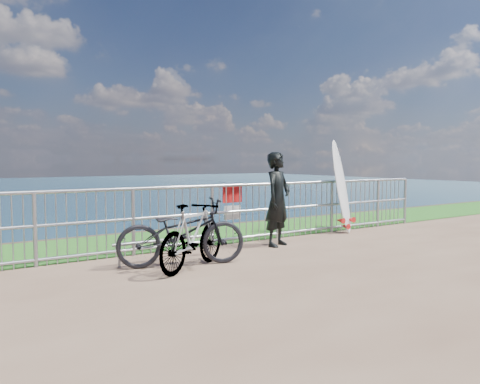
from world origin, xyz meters
TOP-DOWN VIEW (x-y plane):
  - grass_strip at (0.00, 2.70)m, footprint 120.00×120.00m
  - railing at (0.02, 1.60)m, footprint 10.06×0.10m
  - surfer at (0.50, 0.96)m, footprint 0.73×0.62m
  - surfboard at (2.63, 1.44)m, footprint 0.67×0.64m
  - bicycle_near at (-1.67, 0.48)m, footprint 2.01×1.18m
  - bicycle_far at (-1.63, 0.21)m, footprint 1.61×1.17m
  - bike_rack at (-1.73, 0.92)m, footprint 1.70×0.05m

SIDE VIEW (x-z plane):
  - grass_strip at x=0.00m, z-range 0.01..0.01m
  - bike_rack at x=-1.73m, z-range 0.11..0.47m
  - bicycle_far at x=-1.63m, z-range 0.00..0.96m
  - bicycle_near at x=-1.67m, z-range 0.00..1.00m
  - railing at x=0.02m, z-range 0.01..1.14m
  - surfer at x=0.50m, z-range 0.00..1.71m
  - surfboard at x=2.63m, z-range -0.08..1.94m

